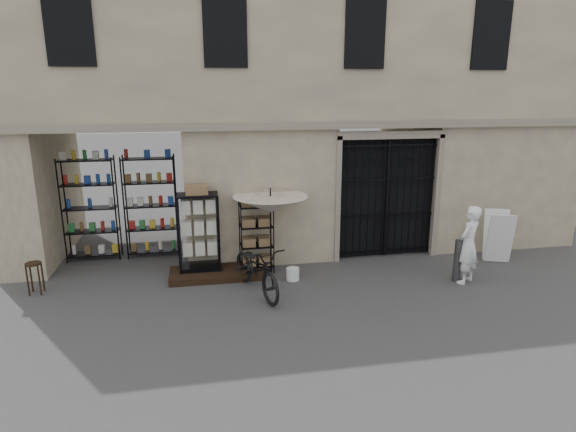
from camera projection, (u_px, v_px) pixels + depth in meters
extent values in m
plane|color=black|center=(340.00, 297.00, 9.61)|extent=(80.00, 80.00, 0.00)
cube|color=tan|center=(300.00, 70.00, 12.26)|extent=(14.00, 4.00, 9.00)
cube|color=black|center=(119.00, 202.00, 11.08)|extent=(3.00, 1.70, 3.00)
cube|color=black|center=(121.00, 208.00, 11.61)|extent=(2.70, 0.50, 2.50)
cube|color=black|center=(384.00, 196.00, 11.71)|extent=(2.50, 0.06, 3.00)
cube|color=black|center=(386.00, 200.00, 11.57)|extent=(0.05, 0.05, 2.80)
cube|color=black|center=(216.00, 273.00, 10.63)|extent=(2.00, 0.90, 0.15)
cube|color=black|center=(201.00, 266.00, 10.70)|extent=(0.98, 0.80, 0.09)
cube|color=silver|center=(194.00, 235.00, 10.25)|extent=(0.74, 0.31, 1.59)
cube|color=silver|center=(199.00, 236.00, 10.52)|extent=(0.81, 0.62, 1.32)
cube|color=olive|center=(197.00, 192.00, 10.27)|extent=(0.57, 0.51, 0.19)
cube|color=black|center=(256.00, 237.00, 10.80)|extent=(0.86, 0.76, 1.63)
cube|color=olive|center=(256.00, 239.00, 10.81)|extent=(0.72, 0.62, 1.22)
cylinder|color=black|center=(271.00, 231.00, 10.64)|extent=(0.04, 0.04, 1.96)
imported|color=beige|center=(270.00, 200.00, 10.46)|extent=(1.60, 1.63, 1.32)
cylinder|color=white|center=(293.00, 274.00, 10.43)|extent=(0.32, 0.32, 0.27)
imported|color=black|center=(257.00, 293.00, 9.80)|extent=(0.98, 1.21, 1.99)
cylinder|color=black|center=(33.00, 264.00, 9.62)|extent=(0.39, 0.39, 0.03)
cube|color=black|center=(35.00, 279.00, 9.70)|extent=(0.30, 0.30, 0.64)
cylinder|color=#4D4E4F|center=(458.00, 260.00, 10.31)|extent=(0.22, 0.22, 0.93)
imported|color=white|center=(465.00, 282.00, 10.34)|extent=(1.48, 1.74, 0.40)
cube|color=silver|center=(500.00, 239.00, 11.25)|extent=(0.64, 0.46, 1.21)
cube|color=silver|center=(496.00, 234.00, 11.61)|extent=(0.64, 0.46, 1.21)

